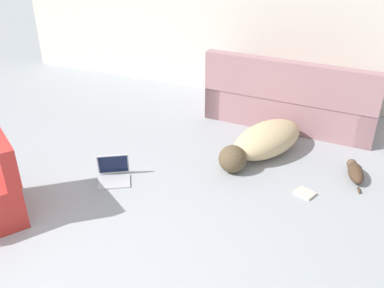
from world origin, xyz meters
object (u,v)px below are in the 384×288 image
Objects in this scene: couch at (292,101)px; cat at (355,172)px; dog at (263,141)px; laptop_open at (114,171)px; book_cream at (305,193)px.

couch is 1.39m from cat.
laptop_open is at bearing -25.75° from dog.
cat is 1.24× the size of laptop_open.
book_cream is (-0.41, -0.49, -0.06)m from cat.
couch is at bearing 24.51° from cat.
cat reaches higher than book_cream.
couch reaches higher than dog.
couch is 1.64m from book_cream.
couch is 1.52× the size of dog.
dog is (-0.10, -0.98, -0.11)m from couch.
couch reaches higher than laptop_open.
cat is (0.98, -0.08, -0.10)m from dog.
book_cream is (0.57, -0.57, -0.16)m from dog.
dog reaches higher than book_cream.
dog reaches higher than cat.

